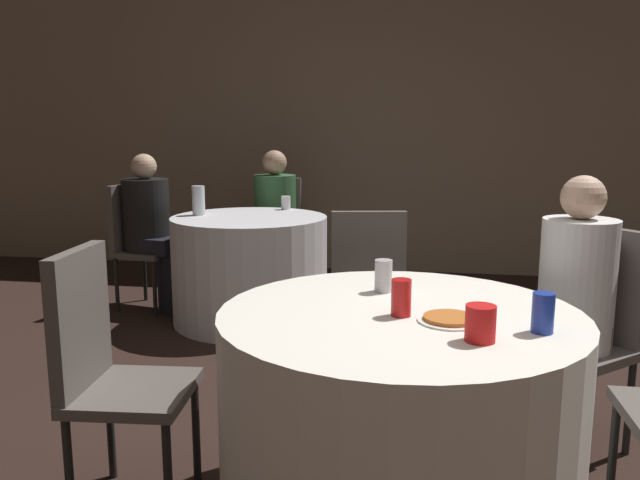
# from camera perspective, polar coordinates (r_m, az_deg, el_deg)

# --- Properties ---
(wall_back) EXTENTS (16.00, 0.06, 2.80)m
(wall_back) POSITION_cam_1_polar(r_m,az_deg,el_deg) (6.01, 10.88, 10.30)
(wall_back) COLOR gray
(wall_back) RESTS_ON ground_plane
(table_near) EXTENTS (1.23, 1.23, 0.75)m
(table_near) POSITION_cam_1_polar(r_m,az_deg,el_deg) (2.25, 7.12, -15.77)
(table_near) COLOR white
(table_near) RESTS_ON ground_plane
(table_far) EXTENTS (1.10, 1.10, 0.75)m
(table_far) POSITION_cam_1_polar(r_m,az_deg,el_deg) (4.47, -6.41, -2.65)
(table_far) COLOR silver
(table_far) RESTS_ON ground_plane
(chair_near_northeast) EXTENTS (0.56, 0.56, 0.95)m
(chair_near_northeast) POSITION_cam_1_polar(r_m,az_deg,el_deg) (2.91, 23.35, -6.63)
(chair_near_northeast) COLOR #59514C
(chair_near_northeast) RESTS_ON ground_plane
(chair_near_west) EXTENTS (0.44, 0.43, 0.95)m
(chair_near_west) POSITION_cam_1_polar(r_m,az_deg,el_deg) (2.36, -19.07, -10.16)
(chair_near_west) COLOR #59514C
(chair_near_west) RESTS_ON ground_plane
(chair_near_north) EXTENTS (0.47, 0.47, 0.95)m
(chair_near_north) POSITION_cam_1_polar(r_m,az_deg,el_deg) (3.15, 4.56, -4.57)
(chair_near_north) COLOR #59514C
(chair_near_north) RESTS_ON ground_plane
(chair_far_north) EXTENTS (0.41, 0.42, 0.95)m
(chair_far_north) POSITION_cam_1_polar(r_m,az_deg,el_deg) (5.36, -3.90, 1.50)
(chair_far_north) COLOR #59514C
(chair_far_north) RESTS_ON ground_plane
(chair_far_west) EXTENTS (0.47, 0.47, 0.95)m
(chair_far_west) POSITION_cam_1_polar(r_m,az_deg,el_deg) (4.95, -16.42, 0.40)
(chair_far_west) COLOR #59514C
(chair_far_west) RESTS_ON ground_plane
(person_white_shirt) EXTENTS (0.45, 0.44, 1.17)m
(person_white_shirt) POSITION_cam_1_polar(r_m,az_deg,el_deg) (2.76, 21.30, -6.91)
(person_white_shirt) COLOR #282828
(person_white_shirt) RESTS_ON ground_plane
(person_black_shirt) EXTENTS (0.51, 0.39, 1.18)m
(person_black_shirt) POSITION_cam_1_polar(r_m,az_deg,el_deg) (4.85, -14.91, 0.77)
(person_black_shirt) COLOR black
(person_black_shirt) RESTS_ON ground_plane
(person_green_jacket) EXTENTS (0.35, 0.52, 1.19)m
(person_green_jacket) POSITION_cam_1_polar(r_m,az_deg,el_deg) (5.20, -4.27, 1.76)
(person_green_jacket) COLOR black
(person_green_jacket) RESTS_ON ground_plane
(pizza_plate_near) EXTENTS (0.20, 0.20, 0.02)m
(pizza_plate_near) POSITION_cam_1_polar(r_m,az_deg,el_deg) (2.03, 11.78, -7.10)
(pizza_plate_near) COLOR white
(pizza_plate_near) RESTS_ON table_near
(soda_can_blue) EXTENTS (0.07, 0.07, 0.12)m
(soda_can_blue) POSITION_cam_1_polar(r_m,az_deg,el_deg) (1.99, 19.72, -6.29)
(soda_can_blue) COLOR #1E38A5
(soda_can_blue) RESTS_ON table_near
(soda_can_silver) EXTENTS (0.07, 0.07, 0.12)m
(soda_can_silver) POSITION_cam_1_polar(r_m,az_deg,el_deg) (2.35, 5.82, -3.28)
(soda_can_silver) COLOR silver
(soda_can_silver) RESTS_ON table_near
(soda_can_red) EXTENTS (0.07, 0.07, 0.12)m
(soda_can_red) POSITION_cam_1_polar(r_m,az_deg,el_deg) (2.05, 7.43, -5.25)
(soda_can_red) COLOR red
(soda_can_red) RESTS_ON table_near
(cup_near) EXTENTS (0.09, 0.09, 0.11)m
(cup_near) POSITION_cam_1_polar(r_m,az_deg,el_deg) (1.86, 14.46, -7.40)
(cup_near) COLOR red
(cup_near) RESTS_ON table_near
(bottle_far) EXTENTS (0.09, 0.09, 0.21)m
(bottle_far) POSITION_cam_1_polar(r_m,az_deg,el_deg) (4.53, -11.05, 3.57)
(bottle_far) COLOR silver
(bottle_far) RESTS_ON table_far
(cup_far) EXTENTS (0.07, 0.07, 0.10)m
(cup_far) POSITION_cam_1_polar(r_m,az_deg,el_deg) (4.77, -3.14, 3.42)
(cup_far) COLOR white
(cup_far) RESTS_ON table_far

